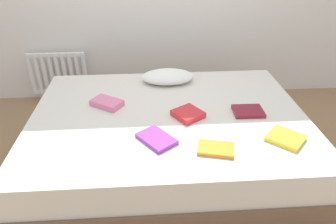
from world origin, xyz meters
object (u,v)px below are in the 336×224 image
Objects in this scene: pillow at (168,77)px; textbook_purple at (156,139)px; textbook_orange at (216,149)px; radiator at (58,73)px; textbook_maroon at (248,111)px; textbook_red at (188,114)px; textbook_yellow at (286,138)px; textbook_pink at (107,103)px; bed at (168,142)px.

textbook_purple is (-0.13, -0.86, -0.04)m from pillow.
textbook_orange is at bearing 33.64° from textbook_purple.
radiator is 2.83× the size of textbook_maroon.
textbook_maroon is 1.16× the size of textbook_red.
textbook_red reaches higher than textbook_orange.
textbook_yellow reaches higher than textbook_orange.
pillow is at bearing -31.22° from radiator.
textbook_purple is at bearing -155.17° from textbook_maroon.
pillow is (1.11, -0.67, 0.23)m from radiator.
textbook_orange is at bearing -126.18° from textbook_maroon.
radiator is 2.40m from textbook_yellow.
textbook_yellow is (1.79, -1.58, 0.19)m from radiator.
pillow is 2.08× the size of textbook_maroon.
textbook_red is at bearing -79.91° from pillow.
textbook_pink is (-0.70, 0.60, 0.01)m from textbook_orange.
textbook_maroon is 0.88× the size of textbook_purple.
textbook_pink reaches higher than textbook_maroon.
textbook_pink is (0.63, -1.06, 0.20)m from radiator.
textbook_maroon reaches higher than bed.
pillow is 1.14m from textbook_yellow.
bed is at bearing 15.92° from textbook_pink.
bed is 8.90× the size of textbook_pink.
textbook_yellow is at bearing 49.86° from textbook_purple.
textbook_purple is (-0.67, -0.30, -0.00)m from textbook_maroon.
pillow reaches higher than textbook_yellow.
textbook_purple is at bearing -98.52° from pillow.
radiator is (-1.08, 1.20, 0.08)m from bed.
pillow reaches higher than textbook_orange.
radiator reaches higher than textbook_yellow.
radiator is 2.66× the size of textbook_pink.
textbook_orange is at bearing -61.27° from bed.
pillow reaches higher than textbook_purple.
bed is at bearing 126.84° from textbook_purple.
textbook_yellow is at bearing -67.35° from textbook_maroon.
textbook_orange is 0.93m from textbook_pink.
bed is 0.31m from textbook_red.
textbook_purple is (0.98, -1.53, 0.19)m from radiator.
textbook_orange is (1.33, -1.66, 0.19)m from radiator.
textbook_orange is (-0.46, -0.08, -0.00)m from textbook_yellow.
textbook_pink is at bearing -141.50° from pillow.
radiator is at bearing 176.04° from textbook_purple.
bed is 0.85m from textbook_yellow.
radiator reaches higher than textbook_pink.
pillow is 1.84× the size of textbook_purple.
textbook_maroon is (0.32, 0.42, 0.00)m from textbook_orange.
textbook_yellow is at bearing 23.23° from textbook_orange.
bed is 10.94× the size of textbook_red.
bed is at bearing -93.23° from pillow.
textbook_orange is (0.25, -0.46, 0.26)m from bed.
textbook_yellow reaches higher than textbook_purple.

